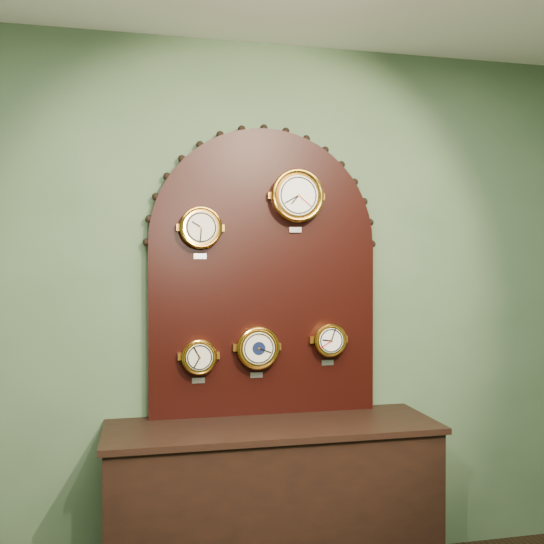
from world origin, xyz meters
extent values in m
plane|color=#4A6646|center=(0.00, 2.50, 1.40)|extent=(4.00, 0.00, 4.00)
cube|color=black|center=(0.00, 2.23, 0.40)|extent=(1.60, 0.50, 0.80)
cube|color=black|center=(0.00, 2.45, 1.28)|extent=(1.20, 0.06, 0.90)
cylinder|color=black|center=(0.00, 2.45, 1.73)|extent=(1.20, 0.06, 1.20)
cylinder|color=gold|center=(-0.34, 2.39, 1.80)|extent=(0.20, 0.08, 0.20)
torus|color=gold|center=(-0.34, 2.36, 1.80)|extent=(0.21, 0.02, 0.21)
cylinder|color=beige|center=(-0.34, 2.35, 1.80)|extent=(0.16, 0.01, 0.16)
cube|color=#B6B6BD|center=(-0.34, 2.42, 1.66)|extent=(0.06, 0.01, 0.03)
cylinder|color=gold|center=(0.16, 2.39, 1.98)|extent=(0.26, 0.08, 0.26)
torus|color=gold|center=(0.16, 2.36, 1.98)|extent=(0.28, 0.03, 0.28)
cylinder|color=white|center=(0.16, 2.35, 1.98)|extent=(0.21, 0.01, 0.21)
cube|color=#B6B6BD|center=(0.16, 2.42, 1.80)|extent=(0.07, 0.01, 0.03)
cylinder|color=gold|center=(-0.35, 2.39, 1.15)|extent=(0.17, 0.08, 0.17)
torus|color=gold|center=(-0.35, 2.36, 1.15)|extent=(0.18, 0.02, 0.18)
cylinder|color=beige|center=(-0.35, 2.35, 1.15)|extent=(0.13, 0.01, 0.13)
cube|color=#B6B6BD|center=(-0.35, 2.42, 1.02)|extent=(0.06, 0.01, 0.03)
cylinder|color=gold|center=(-0.05, 2.39, 1.19)|extent=(0.21, 0.08, 0.21)
torus|color=gold|center=(-0.05, 2.36, 1.19)|extent=(0.22, 0.02, 0.22)
cylinder|color=beige|center=(-0.05, 2.35, 1.19)|extent=(0.16, 0.01, 0.16)
cube|color=#B6B6BD|center=(-0.05, 2.42, 1.04)|extent=(0.07, 0.01, 0.03)
cylinder|color=#0B1534|center=(-0.05, 2.35, 1.19)|extent=(0.07, 0.00, 0.07)
cylinder|color=gold|center=(0.34, 2.39, 1.22)|extent=(0.16, 0.08, 0.16)
torus|color=gold|center=(0.34, 2.36, 1.22)|extent=(0.18, 0.02, 0.18)
cylinder|color=white|center=(0.34, 2.35, 1.22)|extent=(0.13, 0.01, 0.13)
cube|color=#B6B6BD|center=(0.34, 2.42, 1.09)|extent=(0.06, 0.01, 0.03)
camera|label=1|loc=(-0.64, -0.68, 1.62)|focal=40.03mm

